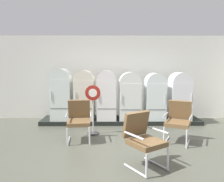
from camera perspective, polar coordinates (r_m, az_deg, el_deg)
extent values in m
cube|color=#494B40|center=(4.52, 4.13, -17.89)|extent=(12.00, 10.00, 0.05)
cube|color=silver|center=(7.78, 2.05, 3.46)|extent=(11.76, 0.12, 2.85)
cube|color=#47443F|center=(7.79, 2.08, 11.38)|extent=(11.76, 0.07, 0.06)
cube|color=black|center=(7.35, 2.23, -7.47)|extent=(5.08, 0.95, 0.13)
cube|color=silver|center=(7.23, -12.76, -2.09)|extent=(0.62, 0.58, 1.30)
cylinder|color=silver|center=(7.16, -12.89, 3.07)|extent=(0.62, 0.57, 0.62)
cube|color=#383838|center=(6.98, -13.22, -4.35)|extent=(0.57, 0.01, 0.01)
cylinder|color=silver|center=(6.97, -15.35, -1.18)|extent=(0.02, 0.02, 0.28)
cube|color=silver|center=(7.13, -6.98, -2.27)|extent=(0.61, 0.62, 1.26)
cylinder|color=silver|center=(7.06, -7.05, 2.78)|extent=(0.61, 0.61, 0.61)
cube|color=#383838|center=(6.86, -7.25, -4.54)|extent=(0.56, 0.01, 0.01)
cylinder|color=silver|center=(6.82, -9.35, -1.43)|extent=(0.02, 0.02, 0.28)
cube|color=white|center=(7.09, -1.40, -2.26)|extent=(0.60, 0.63, 1.26)
cylinder|color=white|center=(7.02, -1.41, 2.83)|extent=(0.60, 0.61, 0.60)
cube|color=#383838|center=(6.81, -1.43, -4.56)|extent=(0.55, 0.01, 0.01)
cylinder|color=silver|center=(6.75, -3.49, -1.42)|extent=(0.02, 0.02, 0.28)
cube|color=silver|center=(7.15, 4.54, -2.58)|extent=(0.68, 0.69, 1.17)
cylinder|color=silver|center=(7.09, 4.58, 2.08)|extent=(0.68, 0.68, 0.68)
cube|color=#383838|center=(6.85, 4.78, -4.78)|extent=(0.62, 0.01, 0.01)
cylinder|color=silver|center=(6.76, 2.46, -1.90)|extent=(0.02, 0.02, 0.28)
cube|color=white|center=(7.24, 10.88, -2.56)|extent=(0.62, 0.64, 1.17)
cylinder|color=white|center=(7.17, 10.98, 2.06)|extent=(0.62, 0.62, 0.62)
cube|color=#383838|center=(6.97, 11.37, -4.68)|extent=(0.57, 0.01, 0.01)
cylinder|color=silver|center=(6.95, 13.46, -1.82)|extent=(0.02, 0.02, 0.28)
cube|color=white|center=(7.44, 16.89, -2.42)|extent=(0.63, 0.64, 1.19)
cylinder|color=white|center=(7.37, 17.05, 2.14)|extent=(0.63, 0.63, 0.63)
cube|color=#383838|center=(7.17, 17.61, -4.50)|extent=(0.58, 0.01, 0.01)
cylinder|color=silver|center=(7.19, 19.67, -1.67)|extent=(0.02, 0.02, 0.28)
cylinder|color=silver|center=(5.65, -11.00, -12.42)|extent=(0.10, 0.61, 0.04)
cylinder|color=silver|center=(5.31, -11.30, -11.33)|extent=(0.04, 0.04, 0.41)
cylinder|color=silver|center=(5.63, -5.76, -12.40)|extent=(0.10, 0.61, 0.04)
cylinder|color=silver|center=(5.29, -5.76, -11.31)|extent=(0.04, 0.04, 0.41)
cube|color=brown|center=(5.50, -8.46, -7.98)|extent=(0.60, 0.60, 0.09)
cube|color=brown|center=(5.72, -8.40, -4.52)|extent=(0.56, 0.22, 0.48)
cylinder|color=silver|center=(5.48, -11.54, -6.11)|extent=(0.09, 0.50, 0.04)
cylinder|color=silver|center=(5.45, -5.44, -6.06)|extent=(0.09, 0.50, 0.04)
cylinder|color=silver|center=(5.74, 13.73, -12.17)|extent=(0.30, 0.56, 0.04)
cylinder|color=silver|center=(5.41, 13.16, -11.05)|extent=(0.05, 0.05, 0.41)
cylinder|color=silver|center=(5.67, 18.84, -12.58)|extent=(0.30, 0.56, 0.04)
cylinder|color=silver|center=(5.34, 18.56, -11.48)|extent=(0.05, 0.05, 0.41)
cube|color=brown|center=(5.57, 16.42, -8.00)|extent=(0.73, 0.73, 0.09)
cube|color=brown|center=(5.79, 16.96, -4.61)|extent=(0.56, 0.39, 0.48)
cylinder|color=silver|center=(5.58, 13.52, -5.94)|extent=(0.25, 0.46, 0.04)
cylinder|color=silver|center=(5.49, 19.48, -6.32)|extent=(0.25, 0.46, 0.04)
cylinder|color=silver|center=(4.14, 5.95, -19.59)|extent=(0.37, 0.53, 0.04)
cylinder|color=silver|center=(3.86, 8.83, -18.31)|extent=(0.06, 0.06, 0.41)
cylinder|color=silver|center=(4.45, 11.18, -17.74)|extent=(0.37, 0.53, 0.04)
cylinder|color=silver|center=(4.20, 14.10, -16.36)|extent=(0.06, 0.06, 0.41)
cube|color=brown|center=(4.12, 8.78, -12.97)|extent=(0.76, 0.76, 0.09)
cube|color=brown|center=(4.25, 6.17, -8.37)|extent=(0.55, 0.44, 0.48)
cylinder|color=silver|center=(3.88, 5.63, -11.29)|extent=(0.30, 0.43, 0.04)
cylinder|color=silver|center=(4.26, 11.73, -9.77)|extent=(0.30, 0.43, 0.04)
cylinder|color=#2D2D30|center=(6.17, -4.81, -10.71)|extent=(0.32, 0.32, 0.03)
cylinder|color=silver|center=(6.03, -4.86, -5.61)|extent=(0.04, 0.04, 1.09)
cylinder|color=maroon|center=(5.91, -4.93, -0.48)|extent=(0.41, 0.02, 0.41)
cylinder|color=white|center=(5.90, -4.94, -0.50)|extent=(0.22, 0.00, 0.22)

